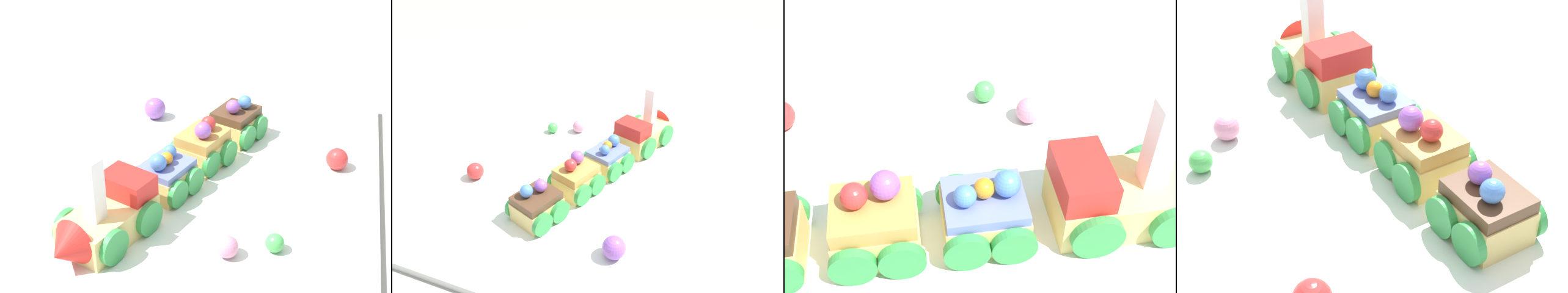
{
  "view_description": "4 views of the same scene",
  "coord_description": "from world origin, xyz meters",
  "views": [
    {
      "loc": [
        0.61,
        0.14,
        0.45
      ],
      "look_at": [
        -0.02,
        -0.01,
        0.08
      ],
      "focal_mm": 60.0,
      "sensor_mm": 36.0,
      "label": 1
    },
    {
      "loc": [
        -0.52,
        -0.2,
        0.39
      ],
      "look_at": [
        0.01,
        0.0,
        0.03
      ],
      "focal_mm": 35.0,
      "sensor_mm": 36.0,
      "label": 2
    },
    {
      "loc": [
        -0.15,
        -0.27,
        0.34
      ],
      "look_at": [
        0.02,
        0.03,
        0.02
      ],
      "focal_mm": 50.0,
      "sensor_mm": 36.0,
      "label": 3
    },
    {
      "loc": [
        -0.33,
        0.36,
        0.36
      ],
      "look_at": [
        -0.05,
        0.0,
        0.03
      ],
      "focal_mm": 60.0,
      "sensor_mm": 36.0,
      "label": 4
    }
  ],
  "objects": [
    {
      "name": "cake_car_chocolate",
      "position": [
        -0.17,
        0.01,
        0.03
      ],
      "size": [
        0.08,
        0.08,
        0.06
      ],
      "rotation": [
        0.0,
        0.0,
        -0.36
      ],
      "color": "#E5C675",
      "rests_on": "display_board"
    },
    {
      "name": "cake_car_blueberry",
      "position": [
        -0.02,
        -0.04,
        0.03
      ],
      "size": [
        0.08,
        0.08,
        0.06
      ],
      "rotation": [
        0.0,
        0.0,
        -0.36
      ],
      "color": "#E5C675",
      "rests_on": "display_board"
    },
    {
      "name": "gumball_green",
      "position": [
        0.07,
        0.1,
        0.02
      ],
      "size": [
        0.02,
        0.02,
        0.02
      ],
      "primitive_type": "sphere",
      "color": "#4CBC56",
      "rests_on": "display_board"
    },
    {
      "name": "ground_plane",
      "position": [
        0.0,
        0.0,
        0.0
      ],
      "size": [
        10.0,
        10.0,
        0.0
      ],
      "primitive_type": "plane",
      "color": "gray"
    },
    {
      "name": "display_board",
      "position": [
        0.0,
        0.0,
        0.01
      ],
      "size": [
        0.61,
        0.41,
        0.01
      ],
      "primitive_type": "cube",
      "color": "silver",
      "rests_on": "ground_plane"
    },
    {
      "name": "cake_car_caramel",
      "position": [
        -0.09,
        -0.02,
        0.04
      ],
      "size": [
        0.08,
        0.08,
        0.07
      ],
      "rotation": [
        0.0,
        0.0,
        -0.36
      ],
      "color": "#E5C675",
      "rests_on": "display_board"
    },
    {
      "name": "cake_train_locomotive",
      "position": [
        0.09,
        -0.09,
        0.04
      ],
      "size": [
        0.15,
        0.1,
        0.11
      ],
      "rotation": [
        0.0,
        0.0,
        -0.36
      ],
      "color": "#E5C675",
      "rests_on": "display_board"
    },
    {
      "name": "gumball_pink",
      "position": [
        0.09,
        0.05,
        0.02
      ],
      "size": [
        0.02,
        0.02,
        0.02
      ],
      "primitive_type": "sphere",
      "color": "pink",
      "rests_on": "display_board"
    }
  ]
}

